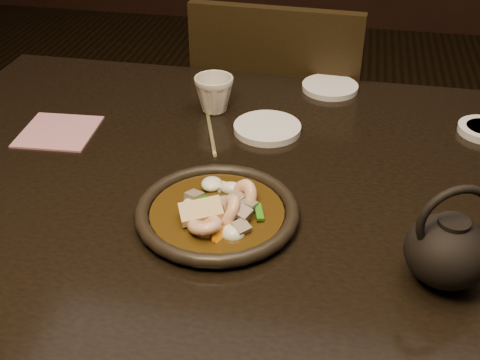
% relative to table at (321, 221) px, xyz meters
% --- Properties ---
extents(table, '(1.60, 0.90, 0.75)m').
position_rel_table_xyz_m(table, '(0.00, 0.00, 0.00)').
color(table, black).
rests_on(table, floor).
extents(chair, '(0.45, 0.45, 0.91)m').
position_rel_table_xyz_m(chair, '(-0.15, 0.58, -0.18)').
color(chair, black).
rests_on(chair, floor).
extents(plate, '(0.26, 0.26, 0.03)m').
position_rel_table_xyz_m(plate, '(-0.16, -0.13, 0.09)').
color(plate, black).
rests_on(plate, table).
extents(stirfry, '(0.14, 0.18, 0.06)m').
position_rel_table_xyz_m(stirfry, '(-0.16, -0.13, 0.10)').
color(stirfry, '#312009').
rests_on(stirfry, plate).
extents(saucer_left, '(0.13, 0.13, 0.01)m').
position_rel_table_xyz_m(saucer_left, '(-0.13, 0.17, 0.08)').
color(saucer_left, silver).
rests_on(saucer_left, table).
extents(saucer_right, '(0.13, 0.13, 0.01)m').
position_rel_table_xyz_m(saucer_right, '(-0.02, 0.39, 0.08)').
color(saucer_right, silver).
rests_on(saucer_right, table).
extents(tea_cup, '(0.10, 0.09, 0.08)m').
position_rel_table_xyz_m(tea_cup, '(-0.25, 0.24, 0.12)').
color(tea_cup, beige).
rests_on(tea_cup, table).
extents(chopsticks, '(0.08, 0.24, 0.01)m').
position_rel_table_xyz_m(chopsticks, '(-0.24, 0.17, 0.08)').
color(chopsticks, tan).
rests_on(chopsticks, table).
extents(napkin, '(0.15, 0.15, 0.00)m').
position_rel_table_xyz_m(napkin, '(-0.53, 0.09, 0.08)').
color(napkin, '#B56F78').
rests_on(napkin, table).
extents(teapot, '(0.14, 0.11, 0.15)m').
position_rel_table_xyz_m(teapot, '(0.18, -0.21, 0.13)').
color(teapot, black).
rests_on(teapot, table).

